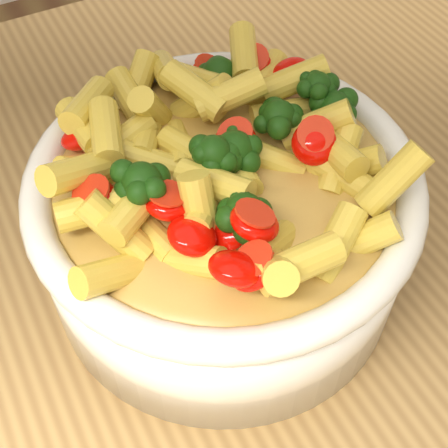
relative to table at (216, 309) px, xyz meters
name	(u,v)px	position (x,y,z in m)	size (l,w,h in m)	color
table	(216,309)	(0.00, 0.00, 0.00)	(1.20, 0.80, 0.90)	#A17B45
serving_bowl	(224,223)	(0.00, -0.03, 0.16)	(0.27, 0.27, 0.12)	white
pasta_salad	(224,152)	(0.00, -0.03, 0.23)	(0.21, 0.21, 0.05)	#ECC94A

